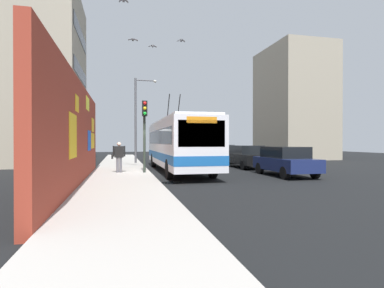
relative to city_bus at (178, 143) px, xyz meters
The scene contains 15 objects.
ground_plane 2.92m from the city_bus, 129.23° to the left, with size 80.00×80.00×0.00m, color black.
sidewalk_slab 4.07m from the city_bus, 113.38° to the left, with size 48.00×3.20×0.15m, color #ADA8A0.
graffiti_wall 7.31m from the city_bus, 135.15° to the left, with size 14.56×0.32×4.28m.
building_far_left 14.99m from the city_bus, 51.53° to the left, with size 9.27×8.63×14.00m.
building_far_right 19.80m from the city_bus, 51.85° to the right, with size 8.05×6.08×12.12m.
city_bus is the anchor object (origin of this frame).
parked_car_navy 6.40m from the city_bus, 124.77° to the right, with size 4.19×1.89×1.58m.
parked_car_black 5.56m from the city_bus, 71.69° to the right, with size 4.66×1.86×1.58m.
parked_car_white 8.99m from the city_bus, 35.58° to the right, with size 4.93×1.73×1.58m.
parked_car_red 14.24m from the city_bus, 21.46° to the right, with size 4.27×1.88×1.58m.
pedestrian_midblock 3.77m from the city_bus, 108.77° to the left, with size 0.22×0.75×1.67m.
traffic_light 2.88m from the city_bus, 126.76° to the left, with size 0.49×0.28×3.95m.
street_lamp 7.14m from the city_bus, 17.70° to the left, with size 0.44×1.78×6.79m.
flying_pigeons 7.20m from the city_bus, 88.32° to the left, with size 4.58×4.23×2.14m.
curbside_puddle 5.37m from the city_bus, 166.30° to the left, with size 1.00×1.00×0.00m, color black.
Camera 1 is at (-17.07, 1.64, 1.85)m, focal length 28.73 mm.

